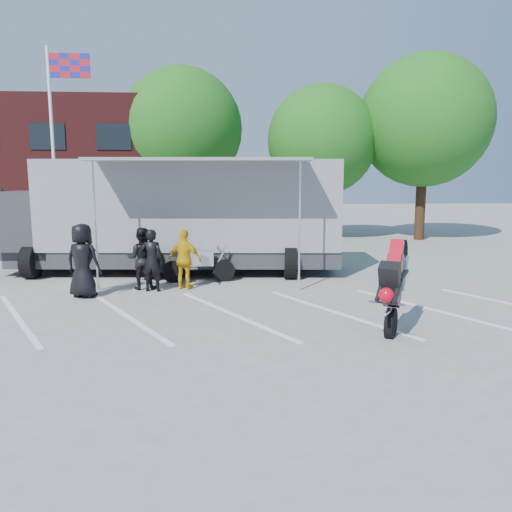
{
  "coord_description": "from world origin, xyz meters",
  "views": [
    {
      "loc": [
        -0.04,
        -10.13,
        3.09
      ],
      "look_at": [
        0.76,
        1.32,
        1.3
      ],
      "focal_mm": 35.0,
      "sensor_mm": 36.0,
      "label": 1
    }
  ],
  "objects": [
    {
      "name": "ground",
      "position": [
        0.0,
        0.0,
        0.0
      ],
      "size": [
        100.0,
        100.0,
        0.0
      ],
      "primitive_type": "plane",
      "color": "#9A9A95",
      "rests_on": "ground"
    },
    {
      "name": "parking_bay_lines",
      "position": [
        0.0,
        1.0,
        0.01
      ],
      "size": [
        18.09,
        13.33,
        0.01
      ],
      "primitive_type": "cube",
      "rotation": [
        0.0,
        0.0,
        0.52
      ],
      "color": "white",
      "rests_on": "ground"
    },
    {
      "name": "office_building",
      "position": [
        -10.0,
        18.0,
        3.5
      ],
      "size": [
        18.0,
        8.0,
        7.0
      ],
      "primitive_type": "cube",
      "color": "#4D1819",
      "rests_on": "ground"
    },
    {
      "name": "flagpole",
      "position": [
        -6.24,
        10.0,
        5.05
      ],
      "size": [
        1.61,
        0.12,
        8.0
      ],
      "color": "white",
      "rests_on": "ground"
    },
    {
      "name": "tree_left",
      "position": [
        -2.0,
        16.0,
        5.57
      ],
      "size": [
        6.12,
        6.12,
        8.64
      ],
      "color": "#382314",
      "rests_on": "ground"
    },
    {
      "name": "tree_mid",
      "position": [
        5.0,
        15.0,
        4.94
      ],
      "size": [
        5.44,
        5.44,
        7.68
      ],
      "color": "#382314",
      "rests_on": "ground"
    },
    {
      "name": "tree_right",
      "position": [
        10.0,
        14.5,
        5.88
      ],
      "size": [
        6.46,
        6.46,
        9.12
      ],
      "color": "#382314",
      "rests_on": "ground"
    },
    {
      "name": "transporter_truck",
      "position": [
        -1.5,
        6.36,
        0.0
      ],
      "size": [
        11.89,
        6.38,
        3.66
      ],
      "primitive_type": null,
      "rotation": [
        0.0,
        0.0,
        -0.07
      ],
      "color": "gray",
      "rests_on": "ground"
    },
    {
      "name": "parked_motorcycle",
      "position": [
        -0.75,
        4.69,
        0.0
      ],
      "size": [
        2.26,
        0.85,
        1.17
      ],
      "primitive_type": null,
      "rotation": [
        0.0,
        0.0,
        1.62
      ],
      "color": "#AFAFB4",
      "rests_on": "ground"
    },
    {
      "name": "stunt_bike_rider",
      "position": [
        3.58,
        -0.31,
        0.0
      ],
      "size": [
        1.6,
        1.94,
        2.08
      ],
      "primitive_type": null,
      "rotation": [
        0.0,
        0.0,
        -0.52
      ],
      "color": "black",
      "rests_on": "ground"
    },
    {
      "name": "spectator_leather_a",
      "position": [
        -3.66,
        2.95,
        0.97
      ],
      "size": [
        1.1,
        0.89,
        1.94
      ],
      "primitive_type": "imported",
      "rotation": [
        0.0,
        0.0,
        2.81
      ],
      "color": "black",
      "rests_on": "ground"
    },
    {
      "name": "spectator_leather_b",
      "position": [
        -1.96,
        3.54,
        0.86
      ],
      "size": [
        0.68,
        0.5,
        1.73
      ],
      "primitive_type": "imported",
      "rotation": [
        0.0,
        0.0,
        3.0
      ],
      "color": "black",
      "rests_on": "ground"
    },
    {
      "name": "spectator_leather_c",
      "position": [
        -2.28,
        3.84,
        0.87
      ],
      "size": [
        0.86,
        0.68,
        1.74
      ],
      "primitive_type": "imported",
      "rotation": [
        0.0,
        0.0,
        3.11
      ],
      "color": "black",
      "rests_on": "ground"
    },
    {
      "name": "spectator_hivis",
      "position": [
        -1.08,
        3.75,
        0.84
      ],
      "size": [
        1.07,
        0.76,
        1.69
      ],
      "primitive_type": "imported",
      "rotation": [
        0.0,
        0.0,
        2.74
      ],
      "color": "#E4A90C",
      "rests_on": "ground"
    }
  ]
}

